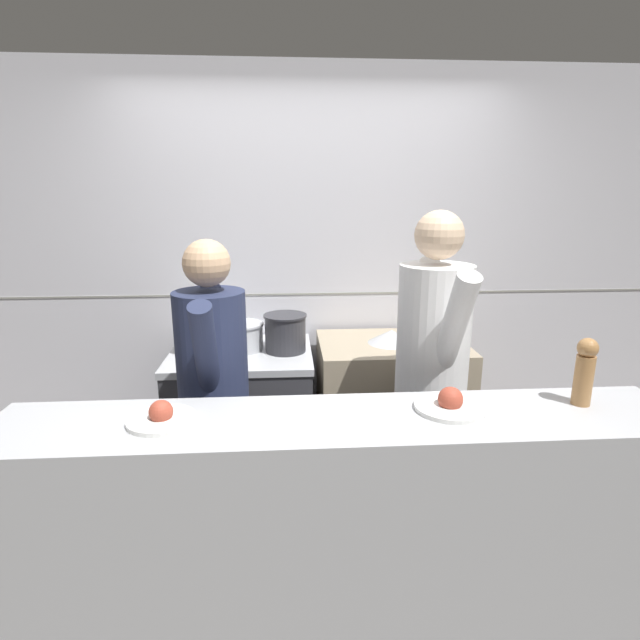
{
  "coord_description": "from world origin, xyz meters",
  "views": [
    {
      "loc": [
        -0.17,
        -1.92,
        1.82
      ],
      "look_at": [
        0.01,
        0.67,
        1.15
      ],
      "focal_mm": 28.0,
      "sensor_mm": 36.0,
      "label": 1
    }
  ],
  "objects": [
    {
      "name": "stock_pot",
      "position": [
        -0.71,
        1.02,
        0.99
      ],
      "size": [
        0.27,
        0.27,
        0.22
      ],
      "color": "beige",
      "rests_on": "oven_range"
    },
    {
      "name": "oven_range",
      "position": [
        -0.45,
        1.0,
        0.44
      ],
      "size": [
        0.86,
        0.71,
        0.87
      ],
      "color": "#38383D",
      "rests_on": "ground_plane"
    },
    {
      "name": "sauce_pot",
      "position": [
        -0.44,
        1.04,
        0.96
      ],
      "size": [
        0.27,
        0.27,
        0.17
      ],
      "color": "#B7BABF",
      "rests_on": "oven_range"
    },
    {
      "name": "plated_dish_appetiser",
      "position": [
        0.46,
        -0.17,
        1.02
      ],
      "size": [
        0.28,
        0.28,
        0.1
      ],
      "color": "white",
      "rests_on": "pass_counter"
    },
    {
      "name": "braising_pot",
      "position": [
        -0.18,
        0.99,
        0.99
      ],
      "size": [
        0.26,
        0.26,
        0.23
      ],
      "color": "#2D2D33",
      "rests_on": "oven_range"
    },
    {
      "name": "plated_dish_main",
      "position": [
        -0.63,
        -0.21,
        1.02
      ],
      "size": [
        0.25,
        0.25,
        0.09
      ],
      "color": "white",
      "rests_on": "pass_counter"
    },
    {
      "name": "chef_sous",
      "position": [
        0.54,
        0.37,
        0.97
      ],
      "size": [
        0.39,
        0.76,
        1.74
      ],
      "rotation": [
        0.0,
        0.0,
        0.11
      ],
      "color": "black",
      "rests_on": "ground_plane"
    },
    {
      "name": "pepper_mill",
      "position": [
        0.99,
        -0.16,
        1.15
      ],
      "size": [
        0.08,
        0.08,
        0.27
      ],
      "color": "#AD7A47",
      "rests_on": "pass_counter"
    },
    {
      "name": "prep_counter",
      "position": [
        0.48,
        1.0,
        0.45
      ],
      "size": [
        0.9,
        0.65,
        0.91
      ],
      "color": "gray",
      "rests_on": "ground_plane"
    },
    {
      "name": "wall_back_tiled",
      "position": [
        0.0,
        1.41,
        1.3
      ],
      "size": [
        8.0,
        0.06,
        2.6
      ],
      "color": "silver",
      "rests_on": "ground_plane"
    },
    {
      "name": "ground_plane",
      "position": [
        0.0,
        0.0,
        0.0
      ],
      "size": [
        14.0,
        14.0,
        0.0
      ],
      "primitive_type": "plane",
      "color": "#4C4742"
    },
    {
      "name": "chef_head_cook",
      "position": [
        -0.52,
        0.32,
        0.9
      ],
      "size": [
        0.34,
        0.71,
        1.62
      ],
      "rotation": [
        0.0,
        0.0,
        0.04
      ],
      "color": "black",
      "rests_on": "ground_plane"
    },
    {
      "name": "mixing_bowl_steel",
      "position": [
        0.47,
        1.0,
        0.95
      ],
      "size": [
        0.29,
        0.29,
        0.08
      ],
      "color": "#B7BABF",
      "rests_on": "prep_counter"
    },
    {
      "name": "chefs_knife",
      "position": [
        0.5,
        0.91,
        0.92
      ],
      "size": [
        0.31,
        0.18,
        0.02
      ],
      "color": "#B7BABF",
      "rests_on": "prep_counter"
    },
    {
      "name": "pass_counter",
      "position": [
        0.03,
        -0.22,
        0.5
      ],
      "size": [
        2.61,
        0.45,
        1.0
      ],
      "color": "#B7BABF",
      "rests_on": "ground_plane"
    }
  ]
}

